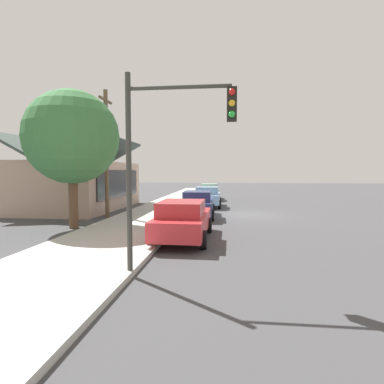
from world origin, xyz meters
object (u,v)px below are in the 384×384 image
fire_hydrant_red (178,207)px  shade_tree (72,138)px  car_cherry (183,220)px  traffic_light_main (169,141)px  car_navy (198,204)px  utility_pole_wooden (106,151)px  car_seafoam (210,191)px  car_skyblue (208,197)px

fire_hydrant_red → shade_tree: bearing=141.1°
shade_tree → car_cherry: bearing=-109.8°
traffic_light_main → fire_hydrant_red: bearing=8.0°
car_navy → traffic_light_main: 11.10m
utility_pole_wooden → fire_hydrant_red: 5.55m
car_cherry → shade_tree: 6.96m
car_seafoam → car_cherry: bearing=179.5°
shade_tree → traffic_light_main: 8.86m
car_navy → utility_pole_wooden: bearing=95.5°
car_skyblue → utility_pole_wooden: bearing=138.1°
car_navy → shade_tree: size_ratio=0.70×
car_skyblue → shade_tree: 12.05m
shade_tree → fire_hydrant_red: (5.30, -4.27, -3.86)m
car_cherry → car_seafoam: 18.47m
car_skyblue → car_seafoam: size_ratio=0.92×
car_cherry → shade_tree: bearing=70.6°
car_skyblue → fire_hydrant_red: 4.89m
car_cherry → shade_tree: (2.03, 5.63, 3.54)m
traffic_light_main → utility_pole_wooden: utility_pole_wooden is taller
car_cherry → traffic_light_main: traffic_light_main is taller
car_cherry → car_navy: (6.28, 0.02, -0.00)m
car_skyblue → shade_tree: shade_tree is taller
shade_tree → car_skyblue: bearing=-30.5°
traffic_light_main → car_navy: bearing=1.7°
car_navy → traffic_light_main: bearing=179.8°
car_seafoam → shade_tree: (-16.44, 5.64, 3.54)m
car_seafoam → traffic_light_main: (-22.96, -0.29, 2.68)m
car_seafoam → traffic_light_main: traffic_light_main is taller
fire_hydrant_red → car_cherry: bearing=-169.5°
car_seafoam → shade_tree: shade_tree is taller
car_cherry → car_seafoam: same height
car_seafoam → fire_hydrant_red: bearing=172.5°
car_skyblue → traffic_light_main: 16.66m
car_cherry → traffic_light_main: size_ratio=0.94×
shade_tree → car_navy: bearing=-52.9°
car_skyblue → traffic_light_main: (-16.44, -0.09, 2.68)m
utility_pole_wooden → fire_hydrant_red: bearing=-66.6°
car_seafoam → utility_pole_wooden: 14.29m
traffic_light_main → utility_pole_wooden: 11.57m
car_cherry → car_navy: 6.28m
car_cherry → utility_pole_wooden: 8.35m
traffic_light_main → car_cherry: bearing=3.8°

